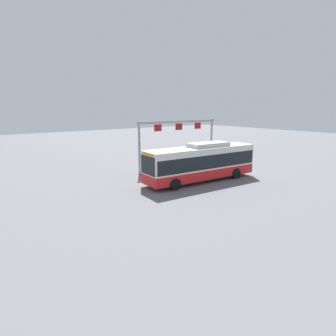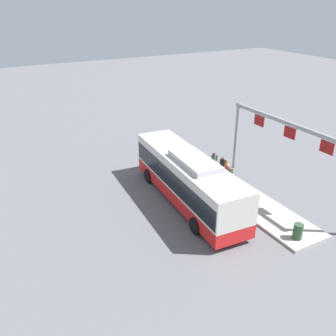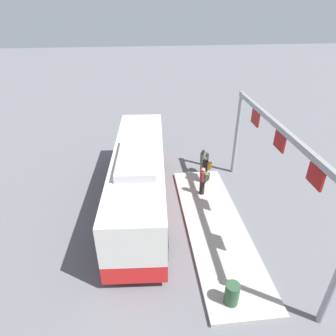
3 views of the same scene
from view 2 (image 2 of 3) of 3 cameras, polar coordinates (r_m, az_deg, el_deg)
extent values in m
plane|color=slate|center=(24.05, 2.99, -5.30)|extent=(120.00, 120.00, 0.00)
cube|color=#B2ADA3|center=(24.35, 13.08, -5.36)|extent=(10.00, 2.80, 0.16)
cube|color=red|center=(23.67, 3.04, -3.68)|extent=(11.14, 3.21, 0.85)
cube|color=silver|center=(23.04, 3.11, -0.68)|extent=(11.14, 3.21, 1.90)
cube|color=black|center=(23.13, 3.10, -1.13)|extent=(10.92, 3.24, 1.20)
cube|color=black|center=(27.66, -2.24, 3.64)|extent=(0.18, 2.12, 1.50)
cube|color=#B7B7BC|center=(21.91, 4.19, 1.13)|extent=(3.96, 2.00, 0.36)
cube|color=orange|center=(27.30, -2.21, 5.25)|extent=(0.23, 1.75, 0.28)
cylinder|color=black|center=(26.33, -3.05, -1.22)|extent=(1.02, 0.36, 1.00)
cylinder|color=black|center=(27.21, 1.64, -0.28)|extent=(1.02, 0.36, 1.00)
cylinder|color=black|center=(20.85, 4.33, -8.97)|extent=(1.02, 0.36, 1.00)
cylinder|color=black|center=(21.96, 9.87, -7.39)|extent=(1.02, 0.36, 1.00)
cylinder|color=slate|center=(27.87, 7.05, 0.00)|extent=(0.37, 0.37, 0.85)
cylinder|color=#476B4C|center=(27.57, 7.13, 1.36)|extent=(0.45, 0.45, 0.60)
sphere|color=brown|center=(27.41, 7.18, 2.15)|extent=(0.22, 0.22, 0.22)
cube|color=#26262D|center=(27.77, 7.40, 1.59)|extent=(0.33, 0.28, 0.40)
cylinder|color=black|center=(26.83, 8.35, -0.74)|extent=(0.39, 0.39, 0.85)
cylinder|color=black|center=(26.53, 8.45, 0.67)|extent=(0.47, 0.47, 0.60)
sphere|color=brown|center=(26.36, 8.50, 1.48)|extent=(0.22, 0.22, 0.22)
cube|color=#BF7F1E|center=(26.53, 9.01, 0.71)|extent=(0.33, 0.31, 0.40)
cylinder|color=black|center=(25.79, 9.18, -1.92)|extent=(0.38, 0.38, 0.85)
cylinder|color=maroon|center=(25.47, 9.29, -0.46)|extent=(0.46, 0.46, 0.60)
sphere|color=tan|center=(25.30, 9.35, 0.38)|extent=(0.22, 0.22, 0.22)
cube|color=#4C8447|center=(25.50, 9.87, -0.40)|extent=(0.33, 0.29, 0.40)
cylinder|color=gray|center=(28.21, 10.59, 4.86)|extent=(0.24, 0.24, 5.20)
cube|color=gray|center=(23.94, 18.68, 6.49)|extent=(10.62, 0.20, 0.24)
cube|color=maroon|center=(22.44, 23.59, 2.97)|extent=(0.90, 0.08, 0.70)
cube|color=maroon|center=(24.11, 18.50, 5.26)|extent=(0.90, 0.08, 0.70)
cube|color=maroon|center=(25.98, 14.08, 7.20)|extent=(0.90, 0.08, 0.70)
cylinder|color=#2D5133|center=(21.34, 19.64, -9.33)|extent=(0.52, 0.52, 0.90)
camera|label=1|loc=(36.68, -40.91, 10.54)|focal=30.89mm
camera|label=3|loc=(12.26, 38.65, 8.41)|focal=31.43mm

